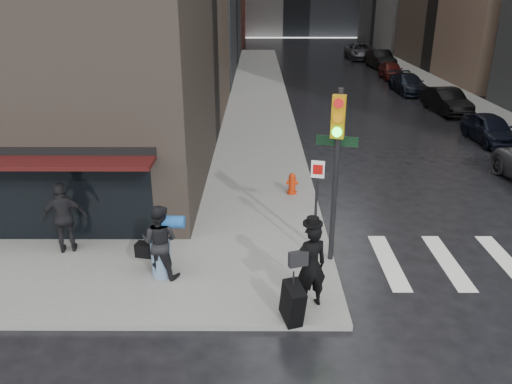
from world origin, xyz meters
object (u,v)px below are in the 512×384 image
traffic_light (335,155)px  parked_car_1 (490,128)px  parked_car_3 (408,84)px  parked_car_6 (360,51)px  man_jeans (160,241)px  parked_car_5 (380,59)px  fire_hydrant (292,184)px  man_greycoat (64,218)px  man_overcoat (307,272)px  parked_car_2 (447,101)px  parked_car_4 (391,70)px

traffic_light → parked_car_1: (9.31, 11.77, -2.42)m
parked_car_3 → parked_car_6: bearing=85.7°
man_jeans → parked_car_5: 40.32m
fire_hydrant → parked_car_5: size_ratio=0.15×
parked_car_5 → parked_car_6: 6.35m
traffic_light → parked_car_1: size_ratio=1.15×
man_greycoat → traffic_light: size_ratio=0.44×
parked_car_1 → parked_car_5: size_ratio=0.79×
man_jeans → traffic_light: traffic_light is taller
man_greycoat → parked_car_3: size_ratio=0.44×
traffic_light → parked_car_1: traffic_light is taller
parked_car_6 → man_overcoat: bearing=-102.7°
fire_hydrant → parked_car_2: bearing=52.9°
fire_hydrant → parked_car_3: 21.88m
man_overcoat → fire_hydrant: size_ratio=2.94×
man_overcoat → man_jeans: (-3.50, 1.39, 0.02)m
parked_car_1 → parked_car_2: 6.31m
parked_car_2 → parked_car_3: 6.34m
man_overcoat → parked_car_6: 46.56m
man_greycoat → parked_car_2: (16.54, 17.58, -0.43)m
parked_car_5 → parked_car_6: parked_car_5 is taller
traffic_light → parked_car_2: size_ratio=1.04×
parked_car_2 → parked_car_4: (-0.19, 12.63, -0.03)m
parked_car_3 → fire_hydrant: bearing=-119.8°
parked_car_1 → man_overcoat: bearing=-126.9°
fire_hydrant → parked_car_2: parked_car_2 is taller
parked_car_5 → parked_car_6: bearing=91.0°
parked_car_1 → parked_car_6: parked_car_6 is taller
man_greycoat → parked_car_1: man_greycoat is taller
fire_hydrant → parked_car_3: size_ratio=0.17×
fire_hydrant → parked_car_2: 16.75m
man_greycoat → parked_car_5: bearing=-129.8°
parked_car_4 → parked_car_5: (0.51, 6.31, 0.13)m
parked_car_1 → parked_car_6: bearing=89.5°
parked_car_2 → parked_car_5: 18.94m
man_jeans → parked_car_2: size_ratio=0.44×
traffic_light → fire_hydrant: size_ratio=6.00×
traffic_light → parked_car_6: (9.08, 43.34, -2.27)m
man_overcoat → fire_hydrant: bearing=-109.3°
man_jeans → parked_car_5: size_ratio=0.38×
fire_hydrant → parked_car_1: size_ratio=0.19×
man_greycoat → parked_car_6: (16.18, 42.83, -0.33)m
parked_car_1 → parked_car_5: parked_car_5 is taller
man_overcoat → man_greycoat: size_ratio=1.11×
traffic_light → parked_car_3: 26.09m
man_jeans → man_greycoat: 3.08m
fire_hydrant → parked_car_1: parked_car_1 is taller
parked_car_2 → parked_car_6: (-0.35, 25.26, 0.11)m
man_overcoat → parked_car_2: man_overcoat is taller
parked_car_4 → parked_car_1: bearing=-87.1°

